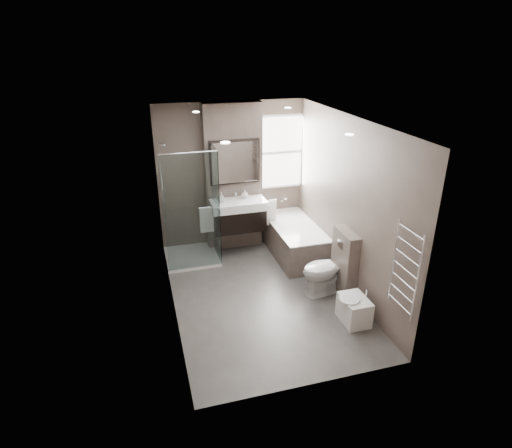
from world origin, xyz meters
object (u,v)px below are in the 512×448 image
object	(u,v)px
vanity	(238,215)
bidet	(354,309)
toilet	(328,269)
bathtub	(294,238)

from	to	relation	value
vanity	bidet	bearing A→B (deg)	-67.07
toilet	bidet	size ratio (longest dim) A/B	1.66
bidet	vanity	bearing A→B (deg)	112.93
bathtub	vanity	bearing A→B (deg)	160.63
toilet	bathtub	bearing A→B (deg)	174.49
vanity	toilet	distance (m)	1.92
vanity	bidet	xyz separation A→B (m)	(1.01, -2.40, -0.55)
bathtub	bidet	world-z (taller)	bathtub
vanity	bidet	distance (m)	2.66
bidet	bathtub	bearing A→B (deg)	92.48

